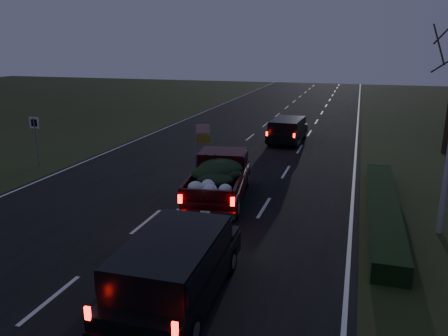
% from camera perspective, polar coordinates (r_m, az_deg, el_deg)
% --- Properties ---
extents(ground, '(120.00, 120.00, 0.00)m').
position_cam_1_polar(ground, '(15.38, -10.11, -6.95)').
color(ground, black).
rests_on(ground, ground).
extents(road_asphalt, '(14.00, 120.00, 0.02)m').
position_cam_1_polar(road_asphalt, '(15.37, -10.11, -6.91)').
color(road_asphalt, black).
rests_on(road_asphalt, ground).
extents(hedge_row, '(1.00, 10.00, 0.60)m').
position_cam_1_polar(hedge_row, '(16.56, 20.05, -4.90)').
color(hedge_row, black).
rests_on(hedge_row, ground).
extents(route_sign, '(0.55, 0.08, 2.50)m').
position_cam_1_polar(route_sign, '(23.57, -23.39, 4.15)').
color(route_sign, gray).
rests_on(route_sign, ground).
extents(pickup_truck, '(2.65, 5.32, 2.67)m').
position_cam_1_polar(pickup_truck, '(16.92, -0.63, -0.97)').
color(pickup_truck, black).
rests_on(pickup_truck, ground).
extents(lead_suv, '(1.99, 4.35, 1.23)m').
position_cam_1_polar(lead_suv, '(27.40, 8.30, 5.18)').
color(lead_suv, black).
rests_on(lead_suv, ground).
extents(rear_suv, '(2.27, 4.76, 1.35)m').
position_cam_1_polar(rear_suv, '(10.35, -6.47, -12.24)').
color(rear_suv, black).
rests_on(rear_suv, ground).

